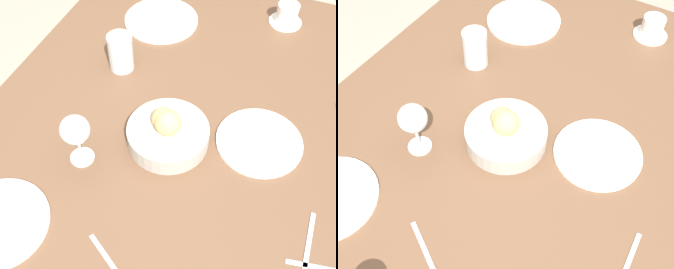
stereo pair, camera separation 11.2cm
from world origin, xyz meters
The scene contains 11 objects.
ground_plane centered at (0.00, 0.00, 0.00)m, with size 10.00×10.00×0.00m, color gray.
dining_table centered at (0.00, 0.00, 0.67)m, with size 1.52×1.07×0.75m.
bread_basket centered at (0.05, 0.02, 0.79)m, with size 0.22×0.22×0.11m.
plate_near_left centered at (-0.43, -0.20, 0.75)m, with size 0.26×0.26×0.01m.
plate_far_center centered at (-0.03, 0.25, 0.75)m, with size 0.23×0.23×0.01m.
water_tumbler centered at (-0.17, -0.23, 0.81)m, with size 0.08×0.08×0.12m.
wine_glass centered at (0.19, -0.17, 0.86)m, with size 0.08×0.08×0.16m.
coffee_cup centered at (-0.59, 0.20, 0.78)m, with size 0.11×0.11×0.07m.
fork_silver centered at (0.21, 0.43, 0.75)m, with size 0.17×0.02×0.00m.
knife_silver centered at (0.42, 0.03, 0.75)m, with size 0.09×0.15×0.00m.
spoon_coffee centered at (0.26, 0.45, 0.75)m, with size 0.03×0.12×0.00m.
Camera 1 is at (0.70, 0.28, 1.66)m, focal length 45.00 mm.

